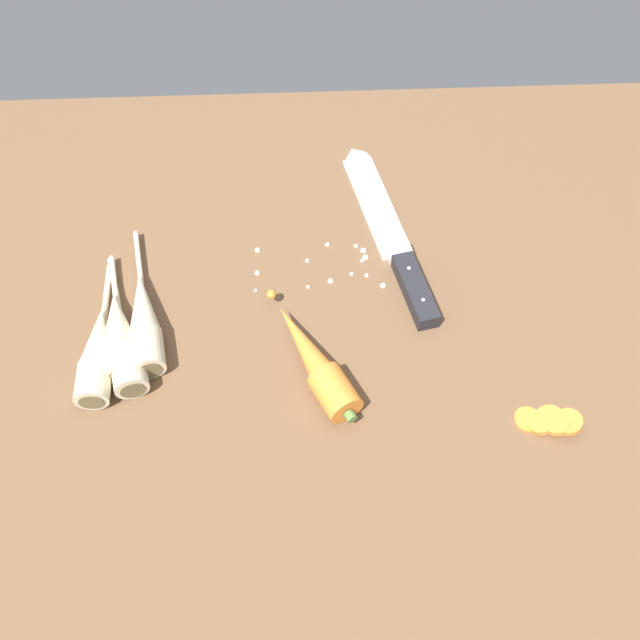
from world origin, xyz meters
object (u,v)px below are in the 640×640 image
Objects in this scene: parsnip_front at (118,332)px; parsnip_mid_left at (97,352)px; carrot_slice_stack at (549,421)px; chefs_knife at (386,224)px; parsnip_mid_right at (144,319)px; parsnip_back at (124,342)px; whole_carrot at (315,362)px.

parsnip_mid_left is at bearing -127.21° from parsnip_front.
parsnip_mid_left is 2.87× the size of carrot_slice_stack.
parsnip_mid_right reaches higher than chefs_knife.
parsnip_front is 0.92× the size of parsnip_back.
parsnip_back is (-22.74, 3.83, -0.12)cm from whole_carrot.
chefs_knife is 1.85× the size of whole_carrot.
whole_carrot reaches higher than carrot_slice_stack.
parsnip_back is (0.91, -1.46, -0.00)cm from parsnip_front.
parsnip_front is 3.47cm from parsnip_mid_right.
whole_carrot is 25.86cm from parsnip_mid_left.
chefs_knife is 38.54cm from parsnip_front.
whole_carrot reaches higher than parsnip_mid_right.
parsnip_mid_left is at bearing -137.82° from parsnip_mid_right.
chefs_knife is at bearing 27.01° from parsnip_front.
parsnip_mid_left is (-2.09, -2.75, -0.00)cm from parsnip_front.
parsnip_mid_right is 3.86cm from parsnip_back.
parsnip_back is at bearing -58.17° from parsnip_front.
parsnip_mid_left is at bearing 168.34° from carrot_slice_stack.
chefs_knife is 1.67× the size of parsnip_mid_left.
parsnip_back is (-2.04, -3.28, 0.00)cm from parsnip_mid_right.
parsnip_mid_left is (-36.40, -20.24, 1.33)cm from chefs_knife.
parsnip_front and parsnip_mid_left have the same top height.
chefs_knife is 41.67cm from parsnip_mid_left.
parsnip_mid_left reaches higher than chefs_knife.
chefs_knife is 35.09cm from parsnip_mid_right.
chefs_knife is at bearing 116.35° from carrot_slice_stack.
parsnip_front is 2.67× the size of carrot_slice_stack.
whole_carrot is 23.06cm from parsnip_back.
chefs_knife is at bearing 29.08° from parsnip_mid_left.
parsnip_front reaches higher than carrot_slice_stack.
parsnip_front is (-34.31, -17.49, 1.33)cm from chefs_knife.
parsnip_mid_left is (-25.73, 2.55, -0.12)cm from whole_carrot.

